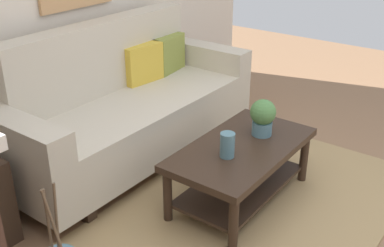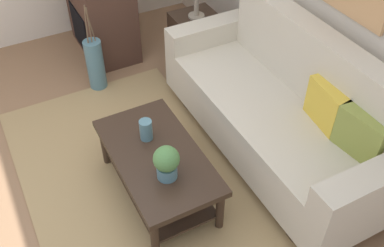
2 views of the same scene
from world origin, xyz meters
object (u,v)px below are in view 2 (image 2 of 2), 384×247
object	(u,v)px
couch	(279,109)
floor_vase	(95,65)
tabletop_vase	(146,130)
side_table	(196,41)
throw_pillow_mustard	(327,105)
potted_plant_tabletop	(167,162)
throw_pillow_olive	(361,135)
coffee_table	(158,165)

from	to	relation	value
couch	floor_vase	bearing A→B (deg)	-145.41
couch	tabletop_vase	world-z (taller)	couch
couch	side_table	bearing A→B (deg)	179.94
couch	throw_pillow_mustard	world-z (taller)	couch
throw_pillow_mustard	floor_vase	xyz separation A→B (m)	(-1.86, -1.17, -0.42)
potted_plant_tabletop	side_table	size ratio (longest dim) A/B	0.47
potted_plant_tabletop	tabletop_vase	bearing A→B (deg)	176.49
throw_pillow_mustard	floor_vase	world-z (taller)	throw_pillow_mustard
throw_pillow_olive	potted_plant_tabletop	xyz separation A→B (m)	(-0.47, -1.22, -0.11)
throw_pillow_olive	potted_plant_tabletop	bearing A→B (deg)	-111.29
coffee_table	floor_vase	distance (m)	1.51
throw_pillow_olive	coffee_table	distance (m)	1.43
couch	coffee_table	distance (m)	1.08
couch	throw_pillow_olive	bearing A→B (deg)	10.31
floor_vase	couch	bearing A→B (deg)	34.59
coffee_table	throw_pillow_olive	bearing A→B (deg)	59.61
throw_pillow_olive	tabletop_vase	distance (m)	1.49
couch	tabletop_vase	size ratio (longest dim) A/B	13.40
side_table	tabletop_vase	bearing A→B (deg)	-41.29
side_table	floor_vase	bearing A→B (deg)	-95.66
tabletop_vase	floor_vase	distance (m)	1.34
coffee_table	floor_vase	xyz separation A→B (m)	(-1.50, 0.03, -0.05)
potted_plant_tabletop	throw_pillow_mustard	bearing A→B (deg)	83.95
couch	side_table	size ratio (longest dim) A/B	3.96
side_table	potted_plant_tabletop	bearing A→B (deg)	-33.93
potted_plant_tabletop	coffee_table	bearing A→B (deg)	174.05
side_table	coffee_table	bearing A→B (deg)	-37.40
throw_pillow_olive	floor_vase	size ratio (longest dim) A/B	0.69
throw_pillow_olive	side_table	bearing A→B (deg)	-176.62
throw_pillow_mustard	throw_pillow_olive	size ratio (longest dim) A/B	1.00
couch	potted_plant_tabletop	bearing A→B (deg)	-78.79
couch	tabletop_vase	bearing A→B (deg)	-100.23
coffee_table	side_table	xyz separation A→B (m)	(-1.40, 1.07, -0.03)
throw_pillow_olive	coffee_table	size ratio (longest dim) A/B	0.33
couch	side_table	xyz separation A→B (m)	(-1.41, 0.00, -0.15)
coffee_table	potted_plant_tabletop	world-z (taller)	potted_plant_tabletop
throw_pillow_mustard	tabletop_vase	bearing A→B (deg)	-114.29
tabletop_vase	potted_plant_tabletop	world-z (taller)	potted_plant_tabletop
tabletop_vase	side_table	world-z (taller)	tabletop_vase
couch	coffee_table	bearing A→B (deg)	-90.50
tabletop_vase	coffee_table	bearing A→B (deg)	-0.50
throw_pillow_olive	tabletop_vase	world-z (taller)	throw_pillow_olive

